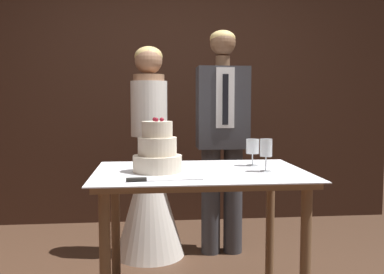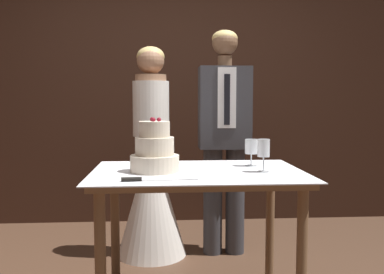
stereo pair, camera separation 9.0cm
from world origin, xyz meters
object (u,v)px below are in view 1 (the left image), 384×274
(cake_knife, at_px, (150,180))
(groom, at_px, (222,131))
(bride, at_px, (150,180))
(wine_glass_near, at_px, (266,149))
(wine_glass_middle, at_px, (253,147))
(tiered_cake, at_px, (157,152))
(cake_table, at_px, (200,190))

(cake_knife, distance_m, groom, 1.36)
(bride, bearing_deg, wine_glass_near, -57.21)
(bride, bearing_deg, wine_glass_middle, -51.57)
(cake_knife, bearing_deg, wine_glass_near, 14.76)
(tiered_cake, distance_m, wine_glass_middle, 0.60)
(cake_table, xyz_separation_m, tiered_cake, (-0.24, -0.01, 0.22))
(wine_glass_near, height_order, groom, groom)
(cake_table, bearing_deg, tiered_cake, -177.25)
(cake_table, distance_m, wine_glass_middle, 0.43)
(tiered_cake, relative_size, wine_glass_middle, 1.85)
(bride, bearing_deg, tiered_cake, -87.29)
(cake_knife, distance_m, wine_glass_middle, 0.77)
(wine_glass_middle, bearing_deg, wine_glass_near, -83.95)
(bride, bearing_deg, groom, -0.06)
(cake_table, distance_m, tiered_cake, 0.33)
(cake_table, height_order, tiered_cake, tiered_cake)
(wine_glass_near, xyz_separation_m, groom, (-0.07, 1.00, 0.03))
(tiered_cake, xyz_separation_m, wine_glass_middle, (0.58, 0.16, 0.00))
(tiered_cake, bearing_deg, cake_table, 2.75)
(tiered_cake, height_order, wine_glass_middle, tiered_cake)
(cake_knife, xyz_separation_m, bride, (-0.00, 1.23, -0.23))
(wine_glass_middle, bearing_deg, cake_table, -155.77)
(tiered_cake, bearing_deg, wine_glass_near, -5.17)
(wine_glass_middle, relative_size, bride, 0.10)
(cake_table, relative_size, tiered_cake, 3.92)
(cake_table, distance_m, cake_knife, 0.42)
(tiered_cake, distance_m, groom, 1.09)
(cake_knife, height_order, wine_glass_middle, wine_glass_middle)
(wine_glass_near, xyz_separation_m, wine_glass_middle, (-0.02, 0.22, -0.01))
(tiered_cake, xyz_separation_m, bride, (-0.04, 0.95, -0.33))
(wine_glass_near, height_order, wine_glass_middle, wine_glass_near)
(tiered_cake, relative_size, groom, 0.17)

